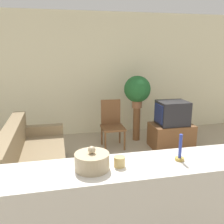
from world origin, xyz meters
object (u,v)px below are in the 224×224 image
Objects in this scene: couch at (33,165)px; decorative_bowl at (92,161)px; television at (172,113)px; potted_plant at (137,90)px; wooden_chair at (112,122)px.

decorative_bowl is (0.61, -1.87, 0.85)m from couch.
television is (2.57, 0.88, 0.41)m from couch.
decorative_bowl is at bearing -113.29° from potted_plant.
potted_plant is at bearing 35.07° from couch.
wooden_chair is at bearing -159.39° from potted_plant.
potted_plant reaches higher than television.
decorative_bowl is (-1.42, -3.29, 0.05)m from potted_plant.
couch is 2.18× the size of wooden_chair.
wooden_chair is 1.39× the size of potted_plant.
couch is at bearing -140.12° from wooden_chair.
television is at bearing -16.01° from wooden_chair.
decorative_bowl is (-0.83, -3.07, 0.65)m from wooden_chair.
decorative_bowl is at bearing -105.09° from wooden_chair.
decorative_bowl reaches higher than couch.
television is at bearing -45.24° from potted_plant.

